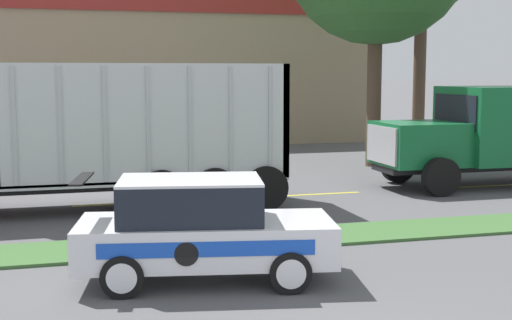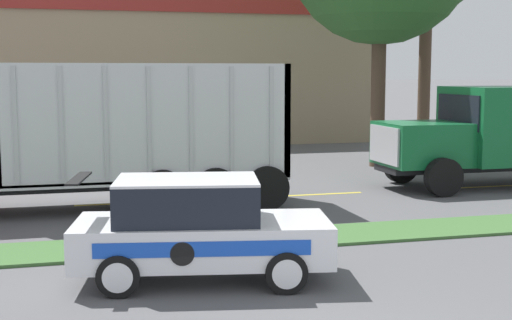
# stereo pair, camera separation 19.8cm
# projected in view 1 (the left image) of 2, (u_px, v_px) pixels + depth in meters

# --- Properties ---
(grass_verge) EXTENTS (120.00, 1.68, 0.06)m
(grass_verge) POSITION_uv_depth(u_px,v_px,m) (223.00, 242.00, 14.01)
(grass_verge) COLOR #3D6633
(grass_verge) RESTS_ON ground_plane
(centre_line_4) EXTENTS (2.40, 0.14, 0.01)m
(centre_line_4) POSITION_uv_depth(u_px,v_px,m) (121.00, 204.00, 18.22)
(centre_line_4) COLOR yellow
(centre_line_4) RESTS_ON ground_plane
(centre_line_5) EXTENTS (2.40, 0.14, 0.01)m
(centre_line_5) POSITION_uv_depth(u_px,v_px,m) (319.00, 194.00, 19.67)
(centre_line_5) COLOR yellow
(centre_line_5) RESTS_ON ground_plane
(centre_line_6) EXTENTS (2.40, 0.14, 0.01)m
(centre_line_6) POSITION_uv_depth(u_px,v_px,m) (490.00, 186.00, 21.11)
(centre_line_6) COLOR yellow
(centre_line_6) RESTS_ON ground_plane
(dump_truck_mid) EXTENTS (11.55, 2.60, 3.55)m
(dump_truck_mid) POSITION_uv_depth(u_px,v_px,m) (4.00, 146.00, 16.69)
(dump_truck_mid) COLOR black
(dump_truck_mid) RESTS_ON ground_plane
(rally_car) EXTENTS (4.31, 2.42, 1.70)m
(rally_car) POSITION_uv_depth(u_px,v_px,m) (201.00, 229.00, 11.42)
(rally_car) COLOR white
(rally_car) RESTS_ON ground_plane
(traffic_cone) EXTENTS (0.37, 0.37, 0.53)m
(traffic_cone) POSITION_uv_depth(u_px,v_px,m) (251.00, 239.00, 13.25)
(traffic_cone) COLOR black
(traffic_cone) RESTS_ON ground_plane
(store_building_backdrop) EXTENTS (27.02, 12.10, 6.83)m
(store_building_backdrop) POSITION_uv_depth(u_px,v_px,m) (73.00, 71.00, 36.09)
(store_building_backdrop) COLOR #9E896B
(store_building_backdrop) RESTS_ON ground_plane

